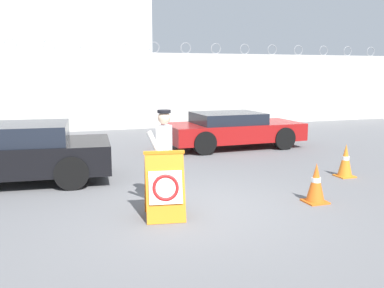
# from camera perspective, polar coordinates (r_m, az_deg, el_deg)

# --- Properties ---
(ground_plane) EXTENTS (90.00, 90.00, 0.00)m
(ground_plane) POSITION_cam_1_polar(r_m,az_deg,el_deg) (7.65, -0.15, -8.64)
(ground_plane) COLOR slate
(perimeter_wall) EXTENTS (36.00, 0.30, 3.66)m
(perimeter_wall) POSITION_cam_1_polar(r_m,az_deg,el_deg) (18.20, -11.51, 6.91)
(perimeter_wall) COLOR beige
(perimeter_wall) RESTS_ON ground_plane
(building_block) EXTENTS (8.16, 5.09, 6.32)m
(building_block) POSITION_cam_1_polar(r_m,az_deg,el_deg) (21.76, -17.62, 11.14)
(building_block) COLOR silver
(building_block) RESTS_ON ground_plane
(barricade_sign) EXTENTS (0.73, 0.77, 1.13)m
(barricade_sign) POSITION_cam_1_polar(r_m,az_deg,el_deg) (7.04, -3.67, -5.49)
(barricade_sign) COLOR orange
(barricade_sign) RESTS_ON ground_plane
(security_guard) EXTENTS (0.56, 0.60, 1.74)m
(security_guard) POSITION_cam_1_polar(r_m,az_deg,el_deg) (7.55, -3.72, -1.29)
(security_guard) COLOR #232838
(security_guard) RESTS_ON ground_plane
(traffic_cone_near) EXTENTS (0.39, 0.39, 0.76)m
(traffic_cone_near) POSITION_cam_1_polar(r_m,az_deg,el_deg) (10.46, 19.78, -2.11)
(traffic_cone_near) COLOR orange
(traffic_cone_near) RESTS_ON ground_plane
(traffic_cone_mid) EXTENTS (0.40, 0.40, 0.75)m
(traffic_cone_mid) POSITION_cam_1_polar(r_m,az_deg,el_deg) (8.24, 16.20, -5.03)
(traffic_cone_mid) COLOR orange
(traffic_cone_mid) RESTS_ON ground_plane
(parked_car_front_coupe) EXTENTS (4.43, 2.32, 1.29)m
(parked_car_front_coupe) POSITION_cam_1_polar(r_m,az_deg,el_deg) (10.07, -22.94, -1.11)
(parked_car_front_coupe) COLOR black
(parked_car_front_coupe) RESTS_ON ground_plane
(parked_car_rear_sedan) EXTENTS (4.32, 1.99, 1.13)m
(parked_car_rear_sedan) POSITION_cam_1_polar(r_m,az_deg,el_deg) (13.70, 5.42, 1.98)
(parked_car_rear_sedan) COLOR black
(parked_car_rear_sedan) RESTS_ON ground_plane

